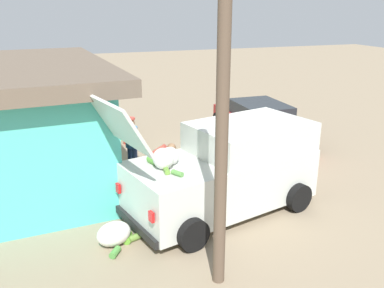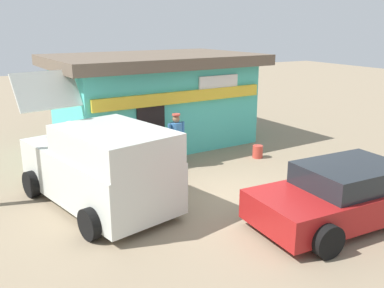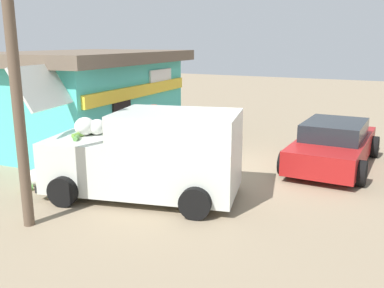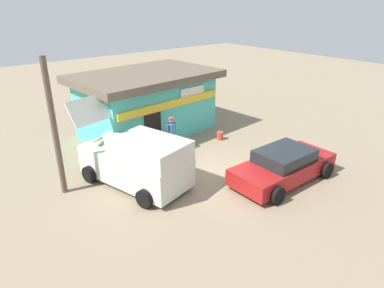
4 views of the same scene
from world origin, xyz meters
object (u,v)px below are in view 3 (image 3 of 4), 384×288
object	(u,v)px
delivery_van	(149,155)
vendor_standing	(154,128)
storefront_bar	(90,98)
paint_bucket	(205,136)
parked_sedan	(333,145)
unloaded_banana_pile	(41,178)
customer_bending	(136,143)

from	to	relation	value
delivery_van	vendor_standing	size ratio (longest dim) A/B	3.15
storefront_bar	paint_bucket	distance (m)	4.06
delivery_van	paint_bucket	xyz separation A→B (m)	(5.35, 1.24, -0.76)
vendor_standing	paint_bucket	distance (m)	2.78
storefront_bar	parked_sedan	xyz separation A→B (m)	(1.22, -7.59, -1.00)
delivery_van	paint_bucket	size ratio (longest dim) A/B	12.76
paint_bucket	parked_sedan	bearing A→B (deg)	-101.92
storefront_bar	parked_sedan	size ratio (longest dim) A/B	1.64
parked_sedan	paint_bucket	distance (m)	4.56
vendor_standing	unloaded_banana_pile	xyz separation A→B (m)	(-3.38, 1.04, -0.70)
parked_sedan	vendor_standing	xyz separation A→B (m)	(-1.72, 4.81, 0.32)
parked_sedan	vendor_standing	world-z (taller)	vendor_standing
customer_bending	paint_bucket	bearing A→B (deg)	-0.51
storefront_bar	customer_bending	distance (m)	3.72
customer_bending	unloaded_banana_pile	distance (m)	2.49
paint_bucket	customer_bending	bearing A→B (deg)	179.49
vendor_standing	delivery_van	bearing A→B (deg)	-149.14
storefront_bar	parked_sedan	distance (m)	7.75
unloaded_banana_pile	delivery_van	bearing A→B (deg)	-75.43
unloaded_banana_pile	vendor_standing	bearing A→B (deg)	-17.14
storefront_bar	vendor_standing	world-z (taller)	storefront_bar
parked_sedan	customer_bending	distance (m)	5.46
customer_bending	storefront_bar	bearing A→B (deg)	58.58
parked_sedan	vendor_standing	distance (m)	5.12
parked_sedan	paint_bucket	bearing A→B (deg)	78.08
delivery_van	paint_bucket	distance (m)	5.54
parked_sedan	customer_bending	bearing A→B (deg)	124.79
delivery_van	vendor_standing	world-z (taller)	delivery_van
storefront_bar	customer_bending	xyz separation A→B (m)	(-1.90, -3.11, -0.78)
parked_sedan	unloaded_banana_pile	world-z (taller)	parked_sedan
storefront_bar	delivery_van	world-z (taller)	storefront_bar
delivery_van	vendor_standing	distance (m)	3.14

